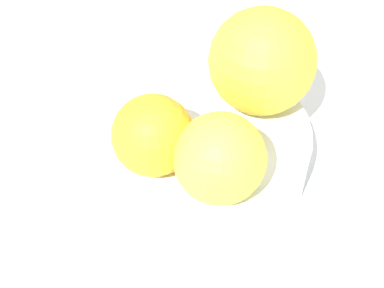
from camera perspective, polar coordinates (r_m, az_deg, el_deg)
The scene contains 5 objects.
ground_plane at distance 50.52cm, azimuth 0.00°, elevation -2.84°, with size 110.00×110.00×2.00cm, color white.
fruit_bowl at distance 48.17cm, azimuth 0.00°, elevation -0.46°, with size 19.27×19.27×4.47cm.
orange_in_bowl_0 at distance 46.27cm, azimuth 6.93°, elevation 8.09°, with size 8.62×8.62×8.62cm, color yellow.
orange_in_bowl_1 at distance 41.85cm, azimuth -3.87°, elevation 0.85°, with size 6.09×6.09×6.09cm, color #F9A823.
orange_in_bowl_2 at distance 39.98cm, azimuth 2.76°, elevation -1.44°, with size 6.56×6.56×6.56cm, color yellow.
Camera 1 is at (1.04, -32.39, 37.76)cm, focal length 54.15 mm.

